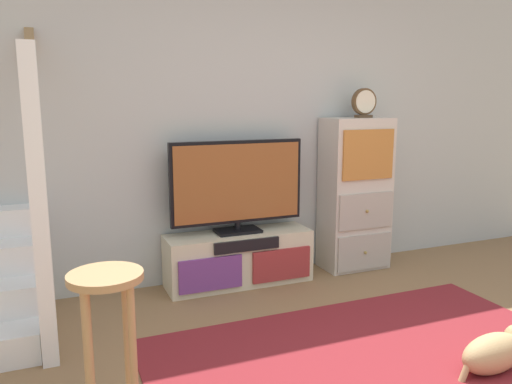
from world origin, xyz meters
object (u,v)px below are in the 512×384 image
Objects in this scene: television at (237,184)px; desk_clock at (364,103)px; media_console at (239,258)px; dog at (496,351)px; bar_stool_near at (107,313)px; side_cabinet at (355,194)px.

desk_clock is at bearing -1.42° from television.
media_console is at bearing 179.77° from desk_clock.
bar_stool_near is at bearing 170.26° from dog.
desk_clock is (1.15, -0.03, 0.64)m from television.
television is at bearing 179.29° from side_cabinet.
side_cabinet is 1.92m from dog.
desk_clock is (1.15, -0.00, 1.25)m from media_console.
desk_clock is 0.46× the size of dog.
side_cabinet reaches higher than television.
bar_stool_near is (-1.18, -1.49, -0.28)m from television.
dog is at bearing -97.71° from side_cabinet.
dog is at bearing -99.15° from desk_clock.
bar_stool_near is (-2.33, -1.46, -0.92)m from desk_clock.
bar_stool_near is (-1.18, -1.46, 0.33)m from media_console.
television is 2.03× the size of dog.
side_cabinet is (1.11, 0.01, 0.45)m from media_console.
dog is (0.86, -1.84, -0.71)m from television.
media_console is 2.20× the size of dog.
media_console is at bearing -179.47° from side_cabinet.
television is at bearing 51.55° from bar_stool_near.
media_console is at bearing 115.36° from dog.
television is 1.12m from side_cabinet.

